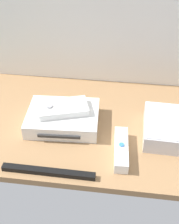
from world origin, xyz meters
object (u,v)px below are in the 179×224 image
(game_console, at_px, (63,118))
(sensor_bar, at_px, (48,172))
(remote_wand, at_px, (121,149))
(remote_classic_pad, at_px, (63,108))
(mini_computer, at_px, (174,128))

(game_console, distance_m, sensor_bar, 0.20)
(remote_wand, bearing_deg, game_console, 147.60)
(remote_classic_pad, xyz_separation_m, sensor_bar, (0.00, -0.20, -0.05))
(sensor_bar, bearing_deg, remote_wand, 28.70)
(remote_wand, distance_m, sensor_bar, 0.20)
(game_console, distance_m, mini_computer, 0.33)
(remote_wand, height_order, remote_classic_pad, remote_classic_pad)
(mini_computer, height_order, remote_wand, mini_computer)
(remote_wand, relative_size, remote_classic_pad, 0.93)
(remote_classic_pad, distance_m, sensor_bar, 0.21)
(game_console, xyz_separation_m, remote_classic_pad, (0.00, 0.01, 0.03))
(remote_classic_pad, relative_size, sensor_bar, 0.67)
(mini_computer, distance_m, sensor_bar, 0.38)
(mini_computer, distance_m, remote_wand, 0.17)
(remote_wand, bearing_deg, mini_computer, 29.12)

